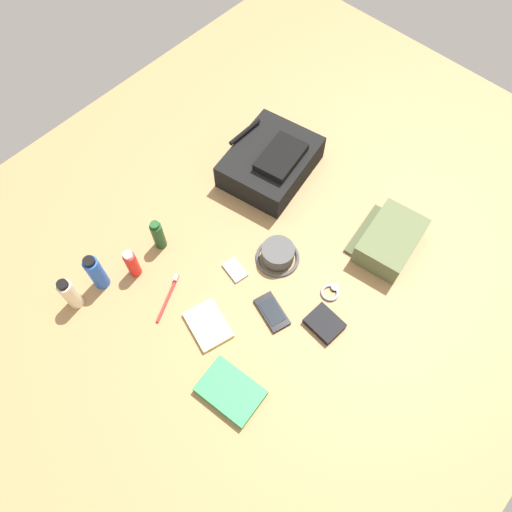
{
  "coord_description": "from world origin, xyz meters",
  "views": [
    {
      "loc": [
        -0.56,
        -0.52,
        1.48
      ],
      "look_at": [
        0.0,
        0.0,
        0.04
      ],
      "focal_mm": 34.02,
      "sensor_mm": 36.0,
      "label": 1
    }
  ],
  "objects": [
    {
      "name": "shampoo_bottle",
      "position": [
        -0.18,
        0.29,
        0.06
      ],
      "size": [
        0.04,
        0.04,
        0.14
      ],
      "color": "#19471E",
      "rests_on": "ground_plane"
    },
    {
      "name": "sunscreen_spray",
      "position": [
        -0.31,
        0.27,
        0.06
      ],
      "size": [
        0.04,
        0.04,
        0.13
      ],
      "color": "red",
      "rests_on": "ground_plane"
    },
    {
      "name": "deodorant_spray",
      "position": [
        -0.41,
        0.32,
        0.08
      ],
      "size": [
        0.05,
        0.05,
        0.16
      ],
      "color": "blue",
      "rests_on": "ground_plane"
    },
    {
      "name": "media_player",
      "position": [
        -0.07,
        0.03,
        0.01
      ],
      "size": [
        0.07,
        0.09,
        0.01
      ],
      "color": "#B7B7BC",
      "rests_on": "ground_plane"
    },
    {
      "name": "bucket_hat",
      "position": [
        0.06,
        -0.05,
        0.03
      ],
      "size": [
        0.15,
        0.15,
        0.06
      ],
      "color": "#484848",
      "rests_on": "ground_plane"
    },
    {
      "name": "wallet",
      "position": [
        -0.02,
        -0.32,
        0.01
      ],
      "size": [
        0.1,
        0.12,
        0.02
      ],
      "primitive_type": "cube",
      "rotation": [
        0.0,
        0.0,
        -0.07
      ],
      "color": "black",
      "rests_on": "ground_plane"
    },
    {
      "name": "notepad",
      "position": [
        -0.28,
        -0.05,
        0.01
      ],
      "size": [
        0.15,
        0.17,
        0.02
      ],
      "primitive_type": "cube",
      "rotation": [
        0.0,
        0.0,
        -0.29
      ],
      "color": "beige",
      "rests_on": "ground_plane"
    },
    {
      "name": "backpack",
      "position": [
        0.32,
        0.22,
        0.06
      ],
      "size": [
        0.39,
        0.33,
        0.14
      ],
      "color": "black",
      "rests_on": "ground_plane"
    },
    {
      "name": "lotion_bottle",
      "position": [
        -0.51,
        0.33,
        0.07
      ],
      "size": [
        0.05,
        0.05,
        0.15
      ],
      "color": "beige",
      "rests_on": "ground_plane"
    },
    {
      "name": "cell_phone",
      "position": [
        -0.1,
        -0.17,
        0.01
      ],
      "size": [
        0.1,
        0.14,
        0.01
      ],
      "color": "black",
      "rests_on": "ground_plane"
    },
    {
      "name": "ground_plane",
      "position": [
        0.0,
        0.0,
        -0.01
      ],
      "size": [
        2.64,
        2.02,
        0.02
      ],
      "primitive_type": "cube",
      "color": "#987144",
      "rests_on": "ground"
    },
    {
      "name": "paperback_novel",
      "position": [
        -0.38,
        -0.25,
        0.01
      ],
      "size": [
        0.15,
        0.2,
        0.03
      ],
      "color": "#2D934C",
      "rests_on": "ground_plane"
    },
    {
      "name": "toiletry_pouch",
      "position": [
        0.35,
        -0.3,
        0.04
      ],
      "size": [
        0.26,
        0.24,
        0.09
      ],
      "color": "#56603D",
      "rests_on": "ground_plane"
    },
    {
      "name": "toothbrush",
      "position": [
        -0.29,
        0.12,
        0.01
      ],
      "size": [
        0.16,
        0.08,
        0.02
      ],
      "color": "red",
      "rests_on": "ground_plane"
    },
    {
      "name": "wristwatch",
      "position": [
        0.08,
        -0.26,
        0.01
      ],
      "size": [
        0.07,
        0.06,
        0.01
      ],
      "color": "#99999E",
      "rests_on": "ground_plane"
    }
  ]
}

